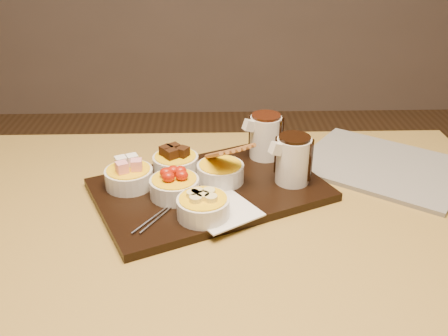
{
  "coord_description": "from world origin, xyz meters",
  "views": [
    {
      "loc": [
        -0.02,
        -0.83,
        1.28
      ],
      "look_at": [
        0.0,
        0.08,
        0.81
      ],
      "focal_mm": 40.0,
      "sensor_mm": 36.0,
      "label": 1
    }
  ],
  "objects_px": {
    "dining_table": "(223,254)",
    "newspaper": "(381,166)",
    "pitcher_dark_chocolate": "(293,161)",
    "bowl_strawberries": "(175,188)",
    "serving_board": "(210,190)",
    "pitcher_milk_chocolate": "(265,137)"
  },
  "relations": [
    {
      "from": "pitcher_dark_chocolate",
      "to": "pitcher_milk_chocolate",
      "type": "distance_m",
      "value": 0.13
    },
    {
      "from": "dining_table",
      "to": "newspaper",
      "type": "height_order",
      "value": "newspaper"
    },
    {
      "from": "dining_table",
      "to": "pitcher_milk_chocolate",
      "type": "xyz_separation_m",
      "value": [
        0.1,
        0.22,
        0.17
      ]
    },
    {
      "from": "dining_table",
      "to": "newspaper",
      "type": "relative_size",
      "value": 3.45
    },
    {
      "from": "bowl_strawberries",
      "to": "newspaper",
      "type": "bearing_deg",
      "value": 17.11
    },
    {
      "from": "dining_table",
      "to": "pitcher_milk_chocolate",
      "type": "bearing_deg",
      "value": 64.35
    },
    {
      "from": "pitcher_dark_chocolate",
      "to": "newspaper",
      "type": "xyz_separation_m",
      "value": [
        0.22,
        0.09,
        -0.06
      ]
    },
    {
      "from": "pitcher_dark_chocolate",
      "to": "newspaper",
      "type": "relative_size",
      "value": 0.28
    },
    {
      "from": "newspaper",
      "to": "pitcher_milk_chocolate",
      "type": "bearing_deg",
      "value": -150.28
    },
    {
      "from": "serving_board",
      "to": "pitcher_milk_chocolate",
      "type": "height_order",
      "value": "pitcher_milk_chocolate"
    },
    {
      "from": "serving_board",
      "to": "pitcher_dark_chocolate",
      "type": "xyz_separation_m",
      "value": [
        0.17,
        0.01,
        0.06
      ]
    },
    {
      "from": "serving_board",
      "to": "newspaper",
      "type": "bearing_deg",
      "value": -9.91
    },
    {
      "from": "newspaper",
      "to": "bowl_strawberries",
      "type": "bearing_deg",
      "value": -126.68
    },
    {
      "from": "dining_table",
      "to": "serving_board",
      "type": "xyz_separation_m",
      "value": [
        -0.03,
        0.08,
        0.11
      ]
    },
    {
      "from": "dining_table",
      "to": "pitcher_dark_chocolate",
      "type": "xyz_separation_m",
      "value": [
        0.15,
        0.09,
        0.17
      ]
    },
    {
      "from": "pitcher_dark_chocolate",
      "to": "serving_board",
      "type": "bearing_deg",
      "value": 160.02
    },
    {
      "from": "bowl_strawberries",
      "to": "newspaper",
      "type": "distance_m",
      "value": 0.49
    },
    {
      "from": "dining_table",
      "to": "pitcher_dark_chocolate",
      "type": "height_order",
      "value": "pitcher_dark_chocolate"
    },
    {
      "from": "newspaper",
      "to": "dining_table",
      "type": "bearing_deg",
      "value": -117.35
    },
    {
      "from": "bowl_strawberries",
      "to": "dining_table",
      "type": "bearing_deg",
      "value": -23.23
    },
    {
      "from": "dining_table",
      "to": "bowl_strawberries",
      "type": "distance_m",
      "value": 0.17
    },
    {
      "from": "pitcher_milk_chocolate",
      "to": "newspaper",
      "type": "relative_size",
      "value": 0.28
    }
  ]
}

